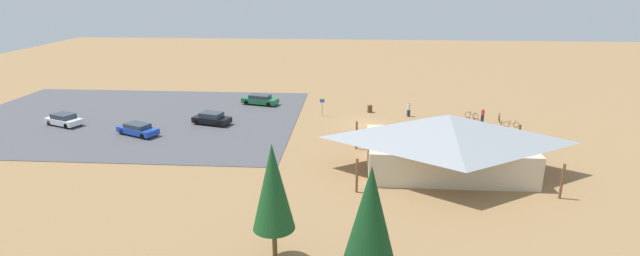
% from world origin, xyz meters
% --- Properties ---
extents(ground, '(160.00, 160.00, 0.00)m').
position_xyz_m(ground, '(0.00, 0.00, 0.00)').
color(ground, '#937047').
rests_on(ground, ground).
extents(parking_lot_asphalt, '(39.92, 28.42, 0.05)m').
position_xyz_m(parking_lot_asphalt, '(27.90, -0.62, 0.03)').
color(parking_lot_asphalt, '#4C4C51').
rests_on(parking_lot_asphalt, ground).
extents(bike_pavilion, '(15.67, 10.23, 5.03)m').
position_xyz_m(bike_pavilion, '(-6.67, 13.07, 2.77)').
color(bike_pavilion, beige).
rests_on(bike_pavilion, ground).
extents(trash_bin, '(0.60, 0.60, 0.90)m').
position_xyz_m(trash_bin, '(-0.72, -5.35, 0.45)').
color(trash_bin, brown).
rests_on(trash_bin, ground).
extents(lot_sign, '(0.56, 0.08, 2.20)m').
position_xyz_m(lot_sign, '(5.08, -3.24, 1.41)').
color(lot_sign, '#99999E').
rests_on(lot_sign, ground).
extents(pine_midwest, '(2.44, 2.44, 7.29)m').
position_xyz_m(pine_midwest, '(5.82, 27.69, 4.69)').
color(pine_midwest, brown).
rests_on(pine_midwest, ground).
extents(pine_far_west, '(2.69, 2.69, 8.16)m').
position_xyz_m(pine_far_west, '(0.56, 32.68, 5.47)').
color(pine_far_west, brown).
rests_on(pine_far_west, ground).
extents(bicycle_white_edge_north, '(0.48, 1.65, 0.84)m').
position_xyz_m(bicycle_white_edge_north, '(-10.71, 1.48, 0.36)').
color(bicycle_white_edge_north, black).
rests_on(bicycle_white_edge_north, ground).
extents(bicycle_green_mid_cluster, '(1.73, 0.48, 0.79)m').
position_xyz_m(bicycle_green_mid_cluster, '(-9.92, 3.50, 0.36)').
color(bicycle_green_mid_cluster, black).
rests_on(bicycle_green_mid_cluster, ground).
extents(bicycle_red_yard_front, '(1.60, 0.48, 0.84)m').
position_xyz_m(bicycle_red_yard_front, '(-12.23, -1.06, 0.36)').
color(bicycle_red_yard_front, black).
rests_on(bicycle_red_yard_front, ground).
extents(bicycle_teal_yard_center, '(0.48, 1.69, 0.86)m').
position_xyz_m(bicycle_teal_yard_center, '(-12.53, 3.96, 0.39)').
color(bicycle_teal_yard_center, black).
rests_on(bicycle_teal_yard_center, ground).
extents(bicycle_black_front_row, '(0.62, 1.56, 0.83)m').
position_xyz_m(bicycle_black_front_row, '(-14.88, 0.97, 0.36)').
color(bicycle_black_front_row, black).
rests_on(bicycle_black_front_row, ground).
extents(bicycle_orange_trailside, '(1.67, 0.48, 0.80)m').
position_xyz_m(bicycle_orange_trailside, '(-16.37, -0.23, 0.35)').
color(bicycle_orange_trailside, black).
rests_on(bicycle_orange_trailside, ground).
extents(bicycle_yellow_near_sign, '(0.55, 1.79, 0.87)m').
position_xyz_m(bicycle_yellow_near_sign, '(-15.64, -2.40, 0.39)').
color(bicycle_yellow_near_sign, black).
rests_on(bicycle_yellow_near_sign, ground).
extents(bicycle_purple_lone_west, '(1.39, 1.01, 0.79)m').
position_xyz_m(bicycle_purple_lone_west, '(-12.75, -3.46, 0.38)').
color(bicycle_purple_lone_west, black).
rests_on(bicycle_purple_lone_west, ground).
extents(car_white_by_curb, '(4.61, 3.32, 1.36)m').
position_xyz_m(car_white_by_curb, '(33.91, 2.77, 0.73)').
color(car_white_by_curb, white).
rests_on(car_white_by_curb, parking_lot_asphalt).
extents(car_blue_front_row, '(4.91, 3.50, 1.27)m').
position_xyz_m(car_blue_front_row, '(24.07, 5.58, 0.69)').
color(car_blue_front_row, '#1E42B2').
rests_on(car_blue_front_row, parking_lot_asphalt).
extents(car_green_far_end, '(5.02, 2.96, 1.31)m').
position_xyz_m(car_green_far_end, '(13.60, -7.97, 0.71)').
color(car_green_far_end, '#1E6B3D').
rests_on(car_green_far_end, parking_lot_asphalt).
extents(car_black_inner_stall, '(4.58, 2.90, 1.38)m').
position_xyz_m(car_black_inner_stall, '(17.38, 1.19, 0.74)').
color(car_black_inner_stall, black).
rests_on(car_black_inner_stall, parking_lot_asphalt).
extents(visitor_crossing_yard, '(0.39, 0.36, 1.75)m').
position_xyz_m(visitor_crossing_yard, '(-5.33, -3.83, 0.92)').
color(visitor_crossing_yard, '#2D3347').
rests_on(visitor_crossing_yard, ground).
extents(visitor_near_lot, '(0.36, 0.36, 1.75)m').
position_xyz_m(visitor_near_lot, '(-13.89, 6.00, 0.92)').
color(visitor_near_lot, '#2D3347').
rests_on(visitor_near_lot, ground).
extents(visitor_at_bikes, '(0.36, 0.36, 1.73)m').
position_xyz_m(visitor_at_bikes, '(-13.53, -1.75, 0.91)').
color(visitor_at_bikes, '#2D3347').
rests_on(visitor_at_bikes, ground).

